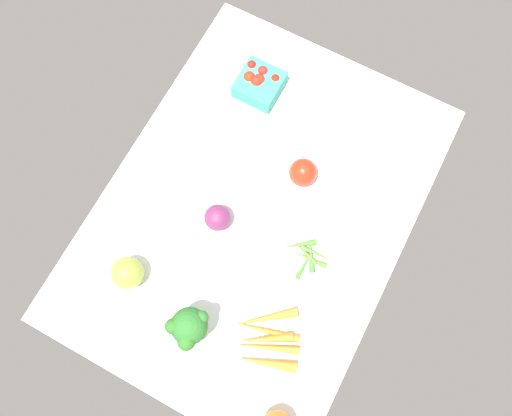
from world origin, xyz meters
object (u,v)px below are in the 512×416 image
(okra_pile, at_px, (307,254))
(carrot_bunch, at_px, (265,341))
(bell_pepper_red, at_px, (303,173))
(berry_basket, at_px, (259,83))
(broccoli_head, at_px, (189,327))
(red_onion_center, at_px, (218,218))
(heirloom_tomato_green, at_px, (127,273))

(okra_pile, height_order, carrot_bunch, carrot_bunch)
(bell_pepper_red, height_order, carrot_bunch, bell_pepper_red)
(bell_pepper_red, relative_size, carrot_bunch, 0.41)
(berry_basket, bearing_deg, broccoli_head, 14.03)
(red_onion_center, xyz_separation_m, broccoli_head, (0.27, 0.08, 0.05))
(heirloom_tomato_green, distance_m, carrot_bunch, 0.37)
(berry_basket, relative_size, okra_pile, 0.84)
(red_onion_center, relative_size, carrot_bunch, 0.35)
(red_onion_center, bearing_deg, heirloom_tomato_green, -28.94)
(heirloom_tomato_green, bearing_deg, carrot_bunch, 92.67)
(red_onion_center, distance_m, broccoli_head, 0.28)
(red_onion_center, distance_m, carrot_bunch, 0.32)
(red_onion_center, height_order, heirloom_tomato_green, heirloom_tomato_green)
(red_onion_center, height_order, berry_basket, red_onion_center)
(red_onion_center, relative_size, berry_basket, 0.59)
(heirloom_tomato_green, distance_m, broccoli_head, 0.21)
(berry_basket, height_order, carrot_bunch, berry_basket)
(okra_pile, bearing_deg, heirloom_tomato_green, -55.04)
(red_onion_center, height_order, broccoli_head, broccoli_head)
(broccoli_head, distance_m, okra_pile, 0.35)
(broccoli_head, relative_size, okra_pile, 0.93)
(berry_basket, xyz_separation_m, carrot_bunch, (0.60, 0.33, -0.02))
(berry_basket, bearing_deg, carrot_bunch, 29.10)
(berry_basket, distance_m, broccoli_head, 0.68)
(red_onion_center, bearing_deg, berry_basket, -167.47)
(carrot_bunch, bearing_deg, berry_basket, -150.90)
(red_onion_center, bearing_deg, bell_pepper_red, 146.57)
(heirloom_tomato_green, bearing_deg, broccoli_head, 78.88)
(heirloom_tomato_green, bearing_deg, bell_pepper_red, 148.86)
(broccoli_head, xyz_separation_m, okra_pile, (-0.30, 0.17, -0.07))
(bell_pepper_red, relative_size, heirloom_tomato_green, 0.99)
(bell_pepper_red, height_order, heirloom_tomato_green, same)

